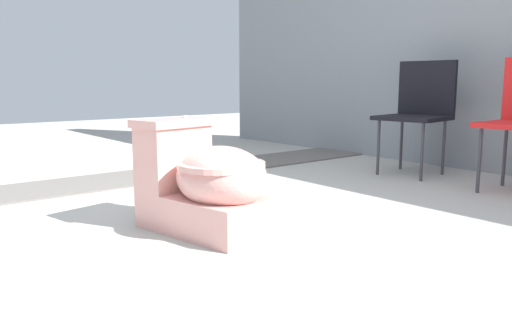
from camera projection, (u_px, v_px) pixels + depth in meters
The scene contains 4 objects.
ground_plane at pixel (209, 229), 2.32m from camera, with size 14.00×14.00×0.00m, color #A8A59E.
gravel_strip at pixel (162, 174), 3.68m from camera, with size 0.56×8.00×0.01m, color #605B56.
toilet at pixel (205, 184), 2.26m from camera, with size 0.69×0.49×0.52m.
folding_chair_left at pixel (419, 105), 3.68m from camera, with size 0.49×0.49×0.83m.
Camera 1 is at (1.88, -1.24, 0.68)m, focal length 35.00 mm.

